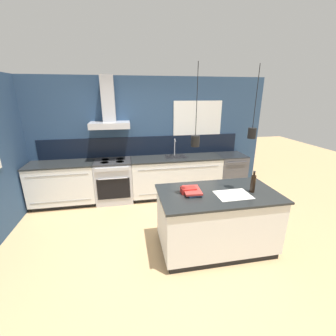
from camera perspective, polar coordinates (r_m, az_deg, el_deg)
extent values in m
plane|color=tan|center=(3.75, -2.95, -18.52)|extent=(16.00, 16.00, 0.00)
cube|color=navy|center=(5.11, -6.36, 7.57)|extent=(5.60, 0.06, 2.60)
cube|color=black|center=(5.10, -6.26, 5.56)|extent=(4.42, 0.02, 0.43)
cube|color=white|center=(5.26, 7.51, 11.37)|extent=(1.12, 0.01, 0.96)
cube|color=black|center=(5.26, 7.48, 11.38)|extent=(1.04, 0.01, 0.88)
cube|color=#B5B5BA|center=(4.79, -14.55, 10.52)|extent=(0.80, 0.46, 0.12)
cube|color=#B5B5BA|center=(4.84, -14.99, 16.63)|extent=(0.26, 0.20, 0.90)
cylinder|color=black|center=(2.82, 7.34, 16.73)|extent=(0.01, 0.01, 0.85)
cylinder|color=black|center=(2.88, 6.94, 6.82)|extent=(0.11, 0.11, 0.14)
sphere|color=#F9D18C|center=(2.88, 6.94, 6.82)|extent=(0.06, 0.06, 0.06)
cylinder|color=black|center=(3.20, 21.50, 16.44)|extent=(0.01, 0.01, 0.78)
cylinder|color=black|center=(3.24, 20.55, 8.28)|extent=(0.11, 0.11, 0.14)
sphere|color=#F9D18C|center=(3.24, 20.55, 8.28)|extent=(0.06, 0.06, 0.06)
cube|color=black|center=(5.36, -24.35, -7.67)|extent=(1.25, 0.56, 0.09)
cube|color=silver|center=(5.16, -25.06, -3.41)|extent=(1.29, 0.62, 0.79)
cube|color=gray|center=(4.79, -26.35, -1.72)|extent=(1.14, 0.01, 0.01)
cube|color=gray|center=(4.99, -25.45, -7.67)|extent=(1.14, 0.01, 0.01)
cube|color=#232626|center=(5.04, -25.68, 0.93)|extent=(1.31, 0.64, 0.03)
cube|color=black|center=(5.29, 1.92, -6.22)|extent=(1.92, 0.56, 0.09)
cube|color=silver|center=(5.10, 2.05, -1.86)|extent=(1.98, 0.62, 0.79)
cube|color=gray|center=(4.72, 2.92, -0.02)|extent=(1.74, 0.01, 0.01)
cube|color=gray|center=(4.92, 2.82, -6.11)|extent=(1.74, 0.01, 0.01)
cube|color=#232626|center=(4.97, 2.10, 2.58)|extent=(2.00, 0.64, 0.03)
cube|color=#262628|center=(5.02, 1.98, 2.85)|extent=(0.48, 0.34, 0.01)
cylinder|color=#B5B5BA|center=(5.09, 1.68, 5.27)|extent=(0.02, 0.02, 0.37)
sphere|color=#B5B5BA|center=(5.05, 1.70, 7.29)|extent=(0.03, 0.03, 0.03)
cylinder|color=#B5B5BA|center=(5.00, 1.85, 6.94)|extent=(0.02, 0.12, 0.02)
cube|color=#B5B5BA|center=(5.01, -13.50, -3.36)|extent=(0.76, 0.62, 0.87)
cube|color=black|center=(4.73, -13.61, -5.16)|extent=(0.66, 0.02, 0.44)
cylinder|color=#B5B5BA|center=(4.63, -13.83, -2.65)|extent=(0.57, 0.02, 0.02)
cube|color=#B5B5BA|center=(4.58, -14.00, -0.35)|extent=(0.66, 0.02, 0.07)
cube|color=#2D2D30|center=(4.87, -13.90, 1.63)|extent=(0.76, 0.60, 0.04)
cylinder|color=black|center=(4.98, -15.61, 2.07)|extent=(0.17, 0.17, 0.00)
cylinder|color=black|center=(4.96, -12.10, 2.29)|extent=(0.17, 0.17, 0.00)
cylinder|color=black|center=(4.77, -15.80, 1.35)|extent=(0.17, 0.17, 0.00)
cylinder|color=black|center=(4.75, -12.13, 1.57)|extent=(0.17, 0.17, 0.00)
cube|color=#4C4C51|center=(5.53, 15.30, -1.31)|extent=(0.61, 0.62, 0.89)
cube|color=black|center=(5.40, 15.71, 3.24)|extent=(0.61, 0.62, 0.02)
cylinder|color=#4C4C51|center=(5.14, 17.23, 1.40)|extent=(0.46, 0.02, 0.02)
cube|color=black|center=(3.73, 11.70, -18.30)|extent=(1.58, 0.87, 0.09)
cube|color=silver|center=(3.49, 12.17, -12.48)|extent=(1.65, 0.91, 0.79)
cube|color=#232626|center=(3.30, 12.65, -6.34)|extent=(1.70, 0.96, 0.03)
cylinder|color=black|center=(3.40, 20.76, -3.79)|extent=(0.07, 0.07, 0.25)
cylinder|color=black|center=(3.35, 21.05, -1.36)|extent=(0.03, 0.03, 0.06)
cylinder|color=#262628|center=(3.34, 21.12, -0.84)|extent=(0.03, 0.03, 0.01)
cube|color=#335684|center=(3.20, 6.18, -6.16)|extent=(0.22, 0.30, 0.03)
cube|color=#B2332D|center=(3.19, 6.11, -5.64)|extent=(0.25, 0.34, 0.03)
cube|color=red|center=(3.21, 5.20, -5.62)|extent=(0.21, 0.14, 0.08)
cube|color=white|center=(3.14, 5.57, -6.16)|extent=(0.13, 0.01, 0.04)
cube|color=silver|center=(3.27, 16.20, -6.56)|extent=(0.48, 0.36, 0.01)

